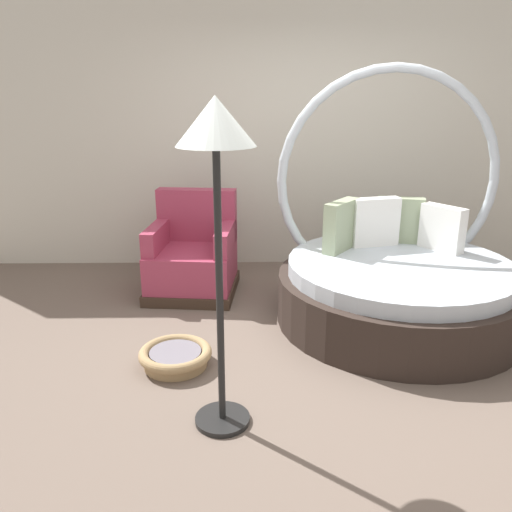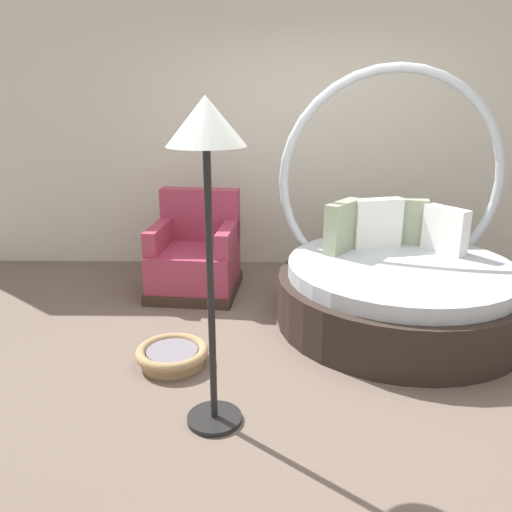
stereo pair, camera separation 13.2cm
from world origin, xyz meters
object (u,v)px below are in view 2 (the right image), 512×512
Objects in this scene: red_armchair at (196,257)px; floor_lamp at (207,156)px; pet_basket at (172,355)px; round_daybed at (397,276)px.

red_armchair is 0.52× the size of floor_lamp.
floor_lamp is (0.36, -0.64, 1.46)m from pet_basket.
pet_basket is at bearing -155.77° from round_daybed.
round_daybed is at bearing 45.83° from floor_lamp.
round_daybed is 2.19× the size of red_armchair.
floor_lamp is at bearing -79.97° from red_armchair.
red_armchair is (-1.75, 0.62, -0.05)m from round_daybed.
floor_lamp reaches higher than red_armchair.
round_daybed reaches higher than red_armchair.
round_daybed is at bearing -19.61° from red_armchair.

